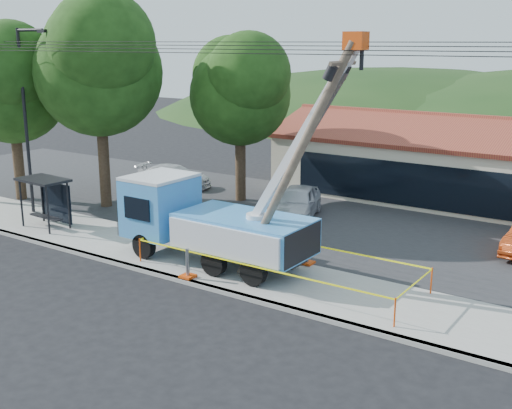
{
  "coord_description": "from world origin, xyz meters",
  "views": [
    {
      "loc": [
        12.61,
        -14.26,
        8.41
      ],
      "look_at": [
        -0.54,
        5.0,
        2.45
      ],
      "focal_mm": 45.0,
      "sensor_mm": 36.0,
      "label": 1
    }
  ],
  "objects_px": {
    "bus_shelter": "(47,191)",
    "car_silver": "(297,220)",
    "leaning_pole": "(297,157)",
    "car_white": "(175,189)",
    "utility_truck": "(209,220)"
  },
  "relations": [
    {
      "from": "leaning_pole",
      "to": "car_white",
      "type": "distance_m",
      "value": 17.59
    },
    {
      "from": "leaning_pole",
      "to": "bus_shelter",
      "type": "xyz_separation_m",
      "value": [
        -13.12,
        -0.0,
        -2.9
      ]
    },
    {
      "from": "utility_truck",
      "to": "bus_shelter",
      "type": "relative_size",
      "value": 4.08
    },
    {
      "from": "car_silver",
      "to": "car_white",
      "type": "xyz_separation_m",
      "value": [
        -9.39,
        1.76,
        0.0
      ]
    },
    {
      "from": "bus_shelter",
      "to": "car_silver",
      "type": "bearing_deg",
      "value": 45.71
    },
    {
      "from": "utility_truck",
      "to": "car_white",
      "type": "height_order",
      "value": "utility_truck"
    },
    {
      "from": "utility_truck",
      "to": "leaning_pole",
      "type": "height_order",
      "value": "utility_truck"
    },
    {
      "from": "utility_truck",
      "to": "leaning_pole",
      "type": "xyz_separation_m",
      "value": [
        4.05,
        -0.37,
        2.91
      ]
    },
    {
      "from": "leaning_pole",
      "to": "car_silver",
      "type": "xyz_separation_m",
      "value": [
        -4.58,
        7.83,
        -4.71
      ]
    },
    {
      "from": "leaning_pole",
      "to": "car_silver",
      "type": "height_order",
      "value": "leaning_pole"
    },
    {
      "from": "utility_truck",
      "to": "car_silver",
      "type": "xyz_separation_m",
      "value": [
        -0.53,
        7.46,
        -1.8
      ]
    },
    {
      "from": "leaning_pole",
      "to": "car_silver",
      "type": "relative_size",
      "value": 1.84
    },
    {
      "from": "leaning_pole",
      "to": "car_white",
      "type": "bearing_deg",
      "value": 145.55
    },
    {
      "from": "leaning_pole",
      "to": "bus_shelter",
      "type": "relative_size",
      "value": 3.44
    },
    {
      "from": "bus_shelter",
      "to": "car_silver",
      "type": "distance_m",
      "value": 11.73
    }
  ]
}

